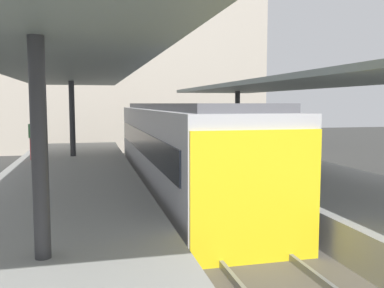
% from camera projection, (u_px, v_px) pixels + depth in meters
% --- Properties ---
extents(ground_plane, '(80.00, 80.00, 0.00)m').
position_uv_depth(ground_plane, '(203.00, 219.00, 12.02)').
color(ground_plane, '#383835').
extents(platform_left, '(4.40, 28.00, 1.00)m').
position_uv_depth(platform_left, '(63.00, 210.00, 11.08)').
color(platform_left, '#9E9E99').
rests_on(platform_left, ground_plane).
extents(platform_right, '(4.40, 28.00, 1.00)m').
position_uv_depth(platform_right, '(323.00, 195.00, 12.87)').
color(platform_right, '#9E9E99').
rests_on(platform_right, ground_plane).
extents(track_ballast, '(3.20, 28.00, 0.20)m').
position_uv_depth(track_ballast, '(203.00, 216.00, 12.01)').
color(track_ballast, '#59544C').
rests_on(track_ballast, ground_plane).
extents(rail_near_side, '(0.08, 28.00, 0.14)m').
position_uv_depth(rail_near_side, '(178.00, 212.00, 11.83)').
color(rail_near_side, slate).
rests_on(rail_near_side, track_ballast).
extents(rail_far_side, '(0.08, 28.00, 0.14)m').
position_uv_depth(rail_far_side, '(227.00, 209.00, 12.17)').
color(rail_far_side, slate).
rests_on(rail_far_side, track_ballast).
extents(commuter_train, '(2.78, 14.41, 3.10)m').
position_uv_depth(commuter_train, '(179.00, 148.00, 14.97)').
color(commuter_train, '#ADADB2').
rests_on(commuter_train, track_ballast).
extents(canopy_left, '(4.18, 21.00, 3.42)m').
position_uv_depth(canopy_left, '(62.00, 68.00, 12.07)').
color(canopy_left, '#333335').
rests_on(canopy_left, platform_left).
extents(canopy_right, '(4.18, 21.00, 3.05)m').
position_uv_depth(canopy_right, '(303.00, 84.00, 13.90)').
color(canopy_right, '#333335').
rests_on(canopy_right, platform_right).
extents(platform_bench, '(1.40, 0.41, 0.86)m').
position_uv_depth(platform_bench, '(294.00, 153.00, 15.52)').
color(platform_bench, black).
rests_on(platform_bench, platform_right).
extents(passenger_near_bench, '(0.36, 0.36, 1.69)m').
position_uv_depth(passenger_near_bench, '(33.00, 138.00, 17.18)').
color(passenger_near_bench, maroon).
rests_on(passenger_near_bench, platform_left).
extents(station_building_backdrop, '(18.00, 6.00, 11.00)m').
position_uv_depth(station_building_backdrop, '(136.00, 73.00, 30.92)').
color(station_building_backdrop, '#A89E8E').
rests_on(station_building_backdrop, ground_plane).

